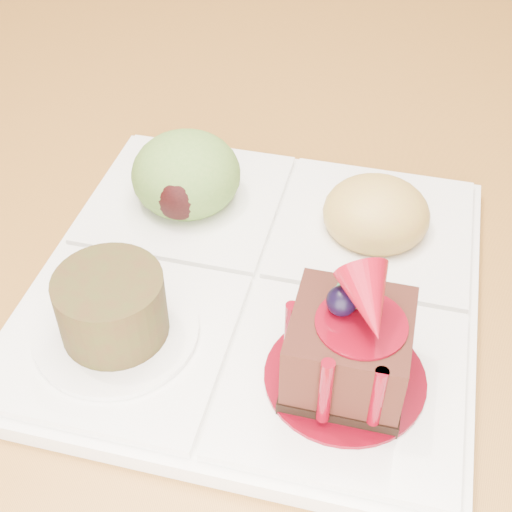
# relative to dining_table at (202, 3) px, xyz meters

# --- Properties ---
(ground) EXTENTS (6.00, 6.00, 0.00)m
(ground) POSITION_rel_dining_table_xyz_m (0.00, 0.00, -0.68)
(ground) COLOR #4E2616
(dining_table) EXTENTS (1.00, 1.80, 0.75)m
(dining_table) POSITION_rel_dining_table_xyz_m (0.00, 0.00, 0.00)
(dining_table) COLOR #996627
(dining_table) RESTS_ON ground
(sampler_plate) EXTENTS (0.31, 0.31, 0.11)m
(sampler_plate) POSITION_rel_dining_table_xyz_m (0.15, -0.59, 0.09)
(sampler_plate) COLOR white
(sampler_plate) RESTS_ON dining_table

